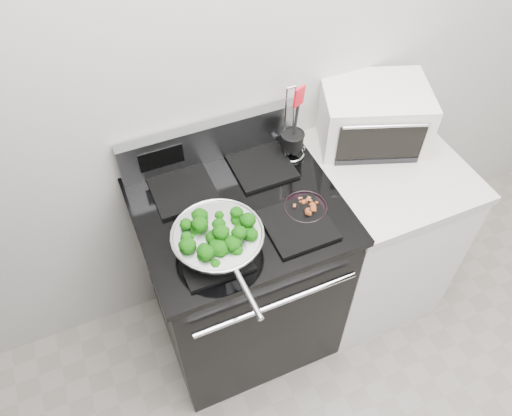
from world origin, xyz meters
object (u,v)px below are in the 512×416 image
skillet (218,239)px  bacon_plate (306,206)px  toaster_oven (373,115)px  utensil_holder (292,143)px  gas_range (241,273)px

skillet → bacon_plate: (0.37, 0.04, -0.04)m
skillet → toaster_oven: 0.90m
utensil_holder → toaster_oven: size_ratio=0.65×
skillet → utensil_holder: utensil_holder is taller
gas_range → bacon_plate: size_ratio=6.69×
skillet → bacon_plate: 0.38m
toaster_oven → utensil_holder: bearing=-161.3°
skillet → bacon_plate: skillet is taller
gas_range → toaster_oven: (0.69, 0.18, 0.56)m
utensil_holder → skillet: bearing=-165.5°
bacon_plate → utensil_holder: utensil_holder is taller
skillet → utensil_holder: 0.57m
skillet → gas_range: bearing=46.4°
bacon_plate → utensil_holder: 0.31m
skillet → utensil_holder: (0.45, 0.34, 0.01)m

